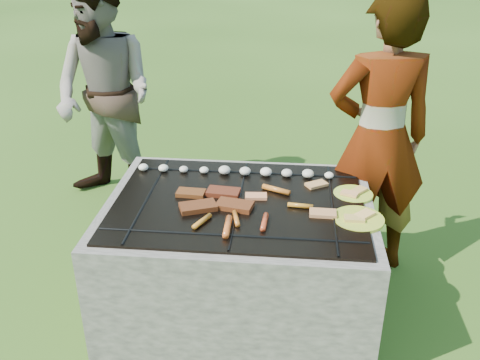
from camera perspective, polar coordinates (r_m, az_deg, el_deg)
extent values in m
plane|color=#254511|center=(2.94, -0.10, -12.80)|extent=(60.00, 60.00, 0.00)
cube|color=#A39C90|center=(3.11, 0.65, -3.72)|extent=(1.30, 0.18, 0.60)
cube|color=gray|center=(2.43, -1.09, -13.33)|extent=(1.30, 0.18, 0.60)
cube|color=gray|center=(2.86, -11.43, -7.17)|extent=(0.18, 0.64, 0.60)
cube|color=gray|center=(2.77, 11.63, -8.42)|extent=(0.18, 0.64, 0.60)
cube|color=black|center=(2.79, -0.10, -8.96)|extent=(0.94, 0.64, 0.48)
sphere|color=#FF5914|center=(2.67, -0.11, -5.10)|extent=(0.10, 0.10, 0.10)
cube|color=black|center=(2.60, -0.11, -2.34)|extent=(1.20, 0.90, 0.01)
cylinder|color=black|center=(2.67, -9.75, -1.75)|extent=(0.01, 0.88, 0.01)
cylinder|color=black|center=(2.60, -0.11, -2.23)|extent=(0.01, 0.88, 0.01)
cylinder|color=black|center=(2.60, 9.83, -2.66)|extent=(0.01, 0.88, 0.01)
cylinder|color=black|center=(2.32, -0.90, -5.96)|extent=(1.18, 0.01, 0.01)
cylinder|color=black|center=(2.88, 0.53, 0.78)|extent=(1.18, 0.01, 0.01)
ellipsoid|color=#EBE6C7|center=(2.95, -10.27, 1.35)|extent=(0.05, 0.05, 0.04)
ellipsoid|color=#EDE9C9|center=(2.92, -8.17, 1.27)|extent=(0.05, 0.05, 0.04)
ellipsoid|color=beige|center=(2.90, -6.03, 1.15)|extent=(0.05, 0.05, 0.03)
ellipsoid|color=white|center=(2.88, -3.86, 1.07)|extent=(0.05, 0.05, 0.03)
ellipsoid|color=beige|center=(2.86, -1.66, 1.07)|extent=(0.06, 0.06, 0.04)
ellipsoid|color=beige|center=(2.85, 0.55, 0.96)|extent=(0.06, 0.06, 0.04)
ellipsoid|color=white|center=(2.84, 2.78, 0.88)|extent=(0.06, 0.06, 0.04)
ellipsoid|color=beige|center=(2.84, 5.02, 0.76)|extent=(0.06, 0.06, 0.04)
ellipsoid|color=beige|center=(2.84, 7.26, 0.69)|extent=(0.06, 0.06, 0.04)
ellipsoid|color=white|center=(2.85, 9.48, 0.50)|extent=(0.05, 0.05, 0.03)
cube|color=#95461B|center=(2.66, -5.26, -1.38)|extent=(0.14, 0.09, 0.02)
cube|color=maroon|center=(2.65, -1.78, -1.31)|extent=(0.17, 0.11, 0.02)
cube|color=brown|center=(2.53, -4.49, -2.86)|extent=(0.19, 0.15, 0.02)
cube|color=brown|center=(2.53, -0.58, -2.72)|extent=(0.19, 0.13, 0.03)
cylinder|color=#F6A328|center=(2.68, 3.88, -1.03)|extent=(0.15, 0.09, 0.03)
cylinder|color=orange|center=(2.55, 6.45, -2.73)|extent=(0.12, 0.03, 0.02)
cylinder|color=orange|center=(2.43, -0.42, -4.13)|extent=(0.05, 0.12, 0.02)
cylinder|color=#C84021|center=(2.40, 2.63, -4.49)|extent=(0.03, 0.14, 0.02)
cylinder|color=orange|center=(2.41, -4.08, -4.41)|extent=(0.08, 0.13, 0.02)
cylinder|color=#ED4A27|center=(2.36, -1.35, -4.99)|extent=(0.03, 0.16, 0.03)
cube|color=tan|center=(2.62, 1.72, -1.74)|extent=(0.11, 0.07, 0.01)
cube|color=tan|center=(2.50, 8.83, -3.52)|extent=(0.12, 0.07, 0.02)
cube|color=tan|center=(2.77, 8.16, -0.46)|extent=(0.12, 0.11, 0.01)
cylinder|color=yellow|center=(2.73, 11.97, -1.51)|extent=(0.25, 0.25, 0.01)
cube|color=#F3CA7C|center=(2.70, 11.61, -1.41)|extent=(0.10, 0.08, 0.01)
cube|color=tan|center=(2.74, 12.58, -1.07)|extent=(0.09, 0.09, 0.01)
cylinder|color=yellow|center=(2.51, 12.48, -4.11)|extent=(0.30, 0.30, 0.02)
cube|color=tan|center=(2.48, 12.10, -4.04)|extent=(0.09, 0.06, 0.02)
cube|color=#FAD380|center=(2.52, 13.15, -3.62)|extent=(0.11, 0.11, 0.02)
imported|color=gray|center=(2.96, 14.58, 4.23)|extent=(0.63, 0.47, 1.57)
imported|color=gray|center=(3.72, -14.22, 8.70)|extent=(0.94, 0.86, 1.56)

